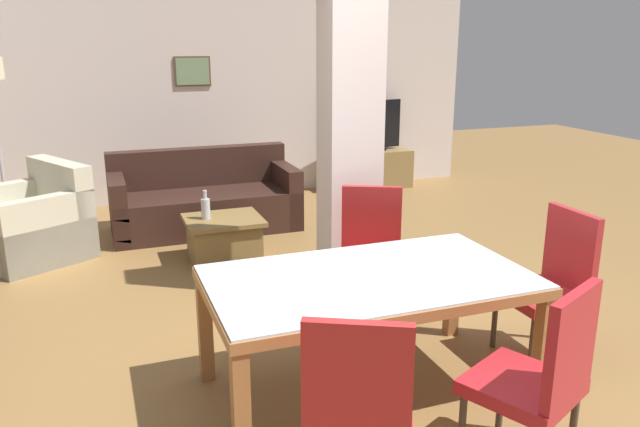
# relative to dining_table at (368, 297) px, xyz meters

# --- Properties ---
(ground_plane) EXTENTS (18.00, 18.00, 0.00)m
(ground_plane) POSITION_rel_dining_table_xyz_m (0.00, 0.00, -0.59)
(ground_plane) COLOR olive
(back_wall) EXTENTS (7.20, 0.09, 2.70)m
(back_wall) POSITION_rel_dining_table_xyz_m (-0.00, 4.94, 0.76)
(back_wall) COLOR silver
(back_wall) RESTS_ON ground_plane
(divider_pillar) EXTENTS (0.43, 0.34, 2.70)m
(divider_pillar) POSITION_rel_dining_table_xyz_m (0.48, 1.44, 0.76)
(divider_pillar) COLOR silver
(divider_pillar) RESTS_ON ground_plane
(dining_table) EXTENTS (1.81, 1.03, 0.72)m
(dining_table) POSITION_rel_dining_table_xyz_m (0.00, 0.00, 0.00)
(dining_table) COLOR #A26737
(dining_table) RESTS_ON ground_plane
(dining_chair_far_right) EXTENTS (0.61, 0.61, 0.96)m
(dining_chair_far_right) POSITION_rel_dining_table_xyz_m (0.44, 0.92, -0.07)
(dining_chair_far_right) COLOR #AA2021
(dining_chair_far_right) RESTS_ON ground_plane
(dining_chair_near_right) EXTENTS (0.61, 0.61, 0.96)m
(dining_chair_near_right) POSITION_rel_dining_table_xyz_m (0.44, -0.92, -0.07)
(dining_chair_near_right) COLOR #AC2027
(dining_chair_near_right) RESTS_ON ground_plane
(dining_chair_head_right) EXTENTS (0.46, 0.46, 0.96)m
(dining_chair_head_right) POSITION_rel_dining_table_xyz_m (1.29, 0.00, -0.07)
(dining_chair_head_right) COLOR #B1252B
(dining_chair_head_right) RESTS_ON ground_plane
(dining_chair_near_left) EXTENTS (0.62, 0.62, 0.96)m
(dining_chair_near_left) POSITION_rel_dining_table_xyz_m (-0.44, -0.87, -0.07)
(dining_chair_near_left) COLOR #B02223
(dining_chair_near_left) RESTS_ON ground_plane
(sofa) EXTENTS (1.94, 0.86, 0.84)m
(sofa) POSITION_rel_dining_table_xyz_m (-0.30, 3.56, -0.30)
(sofa) COLOR #331D17
(sofa) RESTS_ON ground_plane
(armchair) EXTENTS (1.19, 1.22, 0.88)m
(armchair) POSITION_rel_dining_table_xyz_m (-1.96, 3.20, -0.29)
(armchair) COLOR beige
(armchair) RESTS_ON ground_plane
(coffee_table) EXTENTS (0.69, 0.60, 0.41)m
(coffee_table) POSITION_rel_dining_table_xyz_m (-0.32, 2.49, -0.38)
(coffee_table) COLOR olive
(coffee_table) RESTS_ON ground_plane
(bottle) EXTENTS (0.08, 0.08, 0.27)m
(bottle) POSITION_rel_dining_table_xyz_m (-0.47, 2.52, -0.08)
(bottle) COLOR #B2B7BC
(bottle) RESTS_ON coffee_table
(tv_stand) EXTENTS (1.12, 0.40, 0.51)m
(tv_stand) POSITION_rel_dining_table_xyz_m (2.17, 4.66, -0.33)
(tv_stand) COLOR olive
(tv_stand) RESTS_ON ground_plane
(tv_screen) EXTENTS (0.93, 0.27, 0.68)m
(tv_screen) POSITION_rel_dining_table_xyz_m (2.17, 4.66, 0.25)
(tv_screen) COLOR black
(tv_screen) RESTS_ON tv_stand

